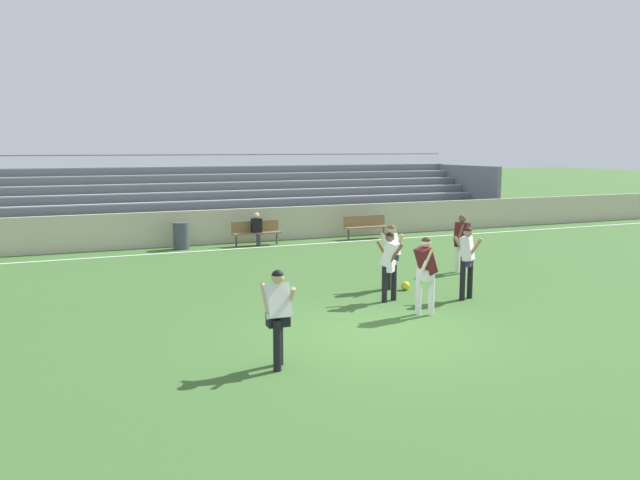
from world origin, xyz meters
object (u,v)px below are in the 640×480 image
player_white_wide_left (467,256)px  soccer_ball (405,286)px  trash_bin (181,236)px  bench_far_right (365,225)px  player_white_deep_cover (390,260)px  bleacher_stand (218,199)px  spectator_seated (257,227)px  player_white_on_ball (391,251)px  player_dark_overlapping (462,238)px  player_dark_pressing_high (425,269)px  bench_near_wall_gap (256,230)px  player_white_dropping_back (278,310)px

player_white_wide_left → soccer_ball: player_white_wide_left is taller
trash_bin → bench_far_right: bearing=-1.2°
player_white_deep_cover → bleacher_stand: bearing=91.8°
spectator_seated → player_white_on_ball: player_white_on_ball is taller
bench_far_right → player_white_deep_cover: size_ratio=1.10×
player_white_wide_left → bench_far_right: bearing=75.6°
spectator_seated → player_white_wide_left: bearing=-79.3°
player_white_on_ball → player_dark_overlapping: size_ratio=0.98×
player_dark_overlapping → player_dark_pressing_high: size_ratio=0.99×
spectator_seated → soccer_ball: spectator_seated is taller
bleacher_stand → player_white_wide_left: bleacher_stand is taller
bleacher_stand → soccer_ball: size_ratio=115.74×
bench_far_right → player_dark_pressing_high: (-4.29, -11.04, 0.46)m
player_white_wide_left → soccer_ball: (-0.80, 1.43, -0.92)m
bench_near_wall_gap → player_white_deep_cover: 9.66m
bench_far_right → player_white_on_ball: 9.25m
bench_near_wall_gap → soccer_ball: 8.84m
soccer_ball → spectator_seated: bearing=97.3°
player_dark_pressing_high → soccer_ball: (0.89, 2.27, -0.90)m
player_dark_overlapping → player_dark_pressing_high: (-3.55, -3.64, 0.01)m
trash_bin → player_white_deep_cover: 10.22m
trash_bin → player_white_deep_cover: bearing=-73.8°
trash_bin → player_white_wide_left: size_ratio=0.55×
bleacher_stand → player_white_on_ball: bearing=-84.8°
bench_near_wall_gap → player_white_deep_cover: size_ratio=1.10×
soccer_ball → player_dark_pressing_high: bearing=-111.3°
player_white_on_ball → soccer_ball: 0.94m
player_white_on_ball → bleacher_stand: bearing=95.2°
bleacher_stand → bench_far_right: size_ratio=14.15×
spectator_seated → player_white_on_ball: size_ratio=0.74×
player_white_deep_cover → player_white_wide_left: player_white_wide_left is taller
player_white_wide_left → player_white_dropping_back: bearing=-154.0°
player_white_on_ball → trash_bin: bearing=112.4°
player_white_on_ball → player_white_dropping_back: 6.48m
bench_near_wall_gap → player_dark_pressing_high: size_ratio=1.07×
bench_near_wall_gap → player_white_dropping_back: (-3.81, -12.99, 0.42)m
bleacher_stand → player_white_dropping_back: (-3.51, -17.22, -0.46)m
soccer_ball → trash_bin: bearing=113.2°
bench_far_right → player_dark_pressing_high: 11.85m
player_white_on_ball → player_white_wide_left: 2.01m
bench_far_right → soccer_ball: bench_far_right is taller
player_white_dropping_back → bleacher_stand: bearing=78.5°
bench_near_wall_gap → soccer_ball: bench_near_wall_gap is taller
bleacher_stand → soccer_ball: bleacher_stand is taller
player_white_deep_cover → soccer_ball: size_ratio=7.43×
player_white_on_ball → player_dark_pressing_high: size_ratio=0.97×
bleacher_stand → player_dark_pressing_high: bleacher_stand is taller
player_white_on_ball → player_white_deep_cover: size_ratio=1.00×
bleacher_stand → player_white_wide_left: (2.21, -14.42, -0.39)m
bench_far_right → player_white_dropping_back: (-8.33, -12.99, 0.42)m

